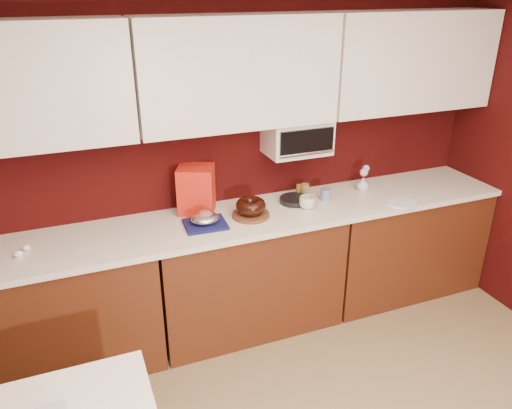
{
  "coord_description": "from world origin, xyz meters",
  "views": [
    {
      "loc": [
        -1.09,
        -0.99,
        2.37
      ],
      "look_at": [
        0.03,
        1.84,
        1.02
      ],
      "focal_mm": 35.0,
      "sensor_mm": 36.0,
      "label": 1
    }
  ],
  "objects_px": {
    "toaster_oven": "(297,136)",
    "pandoro_box": "(196,189)",
    "bundt_cake": "(251,206)",
    "foil_ham_nest": "(205,218)",
    "coffee_mug": "(307,201)",
    "flower_vase": "(363,183)",
    "blue_jar": "(325,194)"
  },
  "relations": [
    {
      "from": "coffee_mug",
      "to": "flower_vase",
      "type": "height_order",
      "value": "flower_vase"
    },
    {
      "from": "toaster_oven",
      "to": "pandoro_box",
      "type": "xyz_separation_m",
      "value": [
        -0.74,
        0.04,
        -0.31
      ]
    },
    {
      "from": "foil_ham_nest",
      "to": "blue_jar",
      "type": "height_order",
      "value": "foil_ham_nest"
    },
    {
      "from": "toaster_oven",
      "to": "bundt_cake",
      "type": "relative_size",
      "value": 2.16
    },
    {
      "from": "toaster_oven",
      "to": "foil_ham_nest",
      "type": "distance_m",
      "value": 0.89
    },
    {
      "from": "foil_ham_nest",
      "to": "coffee_mug",
      "type": "xyz_separation_m",
      "value": [
        0.75,
        -0.0,
        -0.0
      ]
    },
    {
      "from": "blue_jar",
      "to": "flower_vase",
      "type": "distance_m",
      "value": 0.37
    },
    {
      "from": "toaster_oven",
      "to": "coffee_mug",
      "type": "height_order",
      "value": "toaster_oven"
    },
    {
      "from": "pandoro_box",
      "to": "coffee_mug",
      "type": "bearing_deg",
      "value": 4.86
    },
    {
      "from": "toaster_oven",
      "to": "pandoro_box",
      "type": "distance_m",
      "value": 0.81
    },
    {
      "from": "blue_jar",
      "to": "flower_vase",
      "type": "bearing_deg",
      "value": 9.51
    },
    {
      "from": "coffee_mug",
      "to": "blue_jar",
      "type": "distance_m",
      "value": 0.21
    },
    {
      "from": "bundt_cake",
      "to": "foil_ham_nest",
      "type": "relative_size",
      "value": 1.08
    },
    {
      "from": "foil_ham_nest",
      "to": "flower_vase",
      "type": "xyz_separation_m",
      "value": [
        1.31,
        0.15,
        0.0
      ]
    },
    {
      "from": "bundt_cake",
      "to": "coffee_mug",
      "type": "height_order",
      "value": "bundt_cake"
    },
    {
      "from": "toaster_oven",
      "to": "blue_jar",
      "type": "distance_m",
      "value": 0.49
    },
    {
      "from": "bundt_cake",
      "to": "foil_ham_nest",
      "type": "xyz_separation_m",
      "value": [
        -0.33,
        -0.02,
        -0.03
      ]
    },
    {
      "from": "toaster_oven",
      "to": "blue_jar",
      "type": "height_order",
      "value": "toaster_oven"
    },
    {
      "from": "bundt_cake",
      "to": "flower_vase",
      "type": "height_order",
      "value": "bundt_cake"
    },
    {
      "from": "toaster_oven",
      "to": "pandoro_box",
      "type": "bearing_deg",
      "value": 177.3
    },
    {
      "from": "bundt_cake",
      "to": "blue_jar",
      "type": "relative_size",
      "value": 2.34
    },
    {
      "from": "toaster_oven",
      "to": "pandoro_box",
      "type": "height_order",
      "value": "toaster_oven"
    },
    {
      "from": "pandoro_box",
      "to": "flower_vase",
      "type": "relative_size",
      "value": 2.89
    },
    {
      "from": "toaster_oven",
      "to": "bundt_cake",
      "type": "distance_m",
      "value": 0.61
    },
    {
      "from": "pandoro_box",
      "to": "foil_ham_nest",
      "type": "bearing_deg",
      "value": -69.93
    },
    {
      "from": "toaster_oven",
      "to": "bundt_cake",
      "type": "xyz_separation_m",
      "value": [
        -0.43,
        -0.19,
        -0.39
      ]
    },
    {
      "from": "toaster_oven",
      "to": "coffee_mug",
      "type": "distance_m",
      "value": 0.47
    },
    {
      "from": "toaster_oven",
      "to": "bundt_cake",
      "type": "bearing_deg",
      "value": -155.86
    },
    {
      "from": "pandoro_box",
      "to": "flower_vase",
      "type": "xyz_separation_m",
      "value": [
        1.29,
        -0.1,
        -0.11
      ]
    },
    {
      "from": "toaster_oven",
      "to": "foil_ham_nest",
      "type": "relative_size",
      "value": 2.34
    },
    {
      "from": "coffee_mug",
      "to": "flower_vase",
      "type": "relative_size",
      "value": 0.96
    },
    {
      "from": "flower_vase",
      "to": "coffee_mug",
      "type": "bearing_deg",
      "value": -165.16
    }
  ]
}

